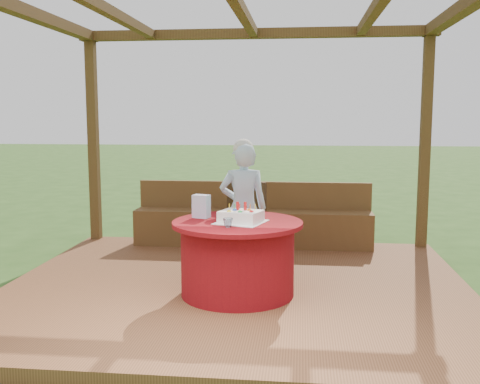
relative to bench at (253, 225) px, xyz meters
name	(u,v)px	position (x,y,z in m)	size (l,w,h in m)	color
ground	(237,296)	(0.00, -1.72, -0.38)	(60.00, 60.00, 0.00)	#294E1A
deck	(237,290)	(0.00, -1.72, -0.32)	(4.50, 4.00, 0.12)	brown
pergola	(237,45)	(0.00, -1.72, 2.02)	(4.50, 4.00, 2.72)	brown
bench	(253,225)	(0.00, 0.00, 0.00)	(3.00, 0.42, 0.80)	brown
table	(238,257)	(0.04, -2.03, 0.08)	(1.19, 1.19, 0.69)	maroon
chair	(243,219)	(-0.03, -0.95, 0.25)	(0.56, 0.56, 0.91)	#342110
elderly_woman	(243,206)	(0.01, -1.26, 0.44)	(0.54, 0.39, 1.40)	#A7D6F9
birthday_cake	(241,216)	(0.08, -2.08, 0.48)	(0.50, 0.50, 0.18)	white
gift_bag	(201,206)	(-0.32, -1.88, 0.53)	(0.15, 0.10, 0.22)	#EC98D4
drinking_glass	(228,223)	(-0.01, -2.32, 0.46)	(0.09, 0.09, 0.08)	white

